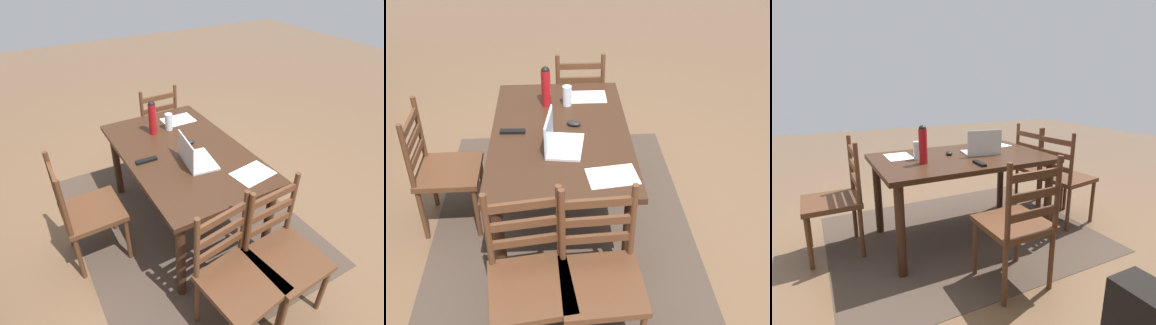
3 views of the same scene
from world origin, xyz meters
TOP-DOWN VIEW (x-y plane):
  - ground_plane at (0.00, 0.00)m, footprint 14.00×14.00m
  - area_rug at (0.00, 0.00)m, footprint 2.34×1.90m
  - dining_table at (0.00, 0.00)m, footprint 1.51×0.94m
  - chair_left_near at (-1.05, -0.19)m, footprint 0.46×0.46m
  - chair_right_near at (1.05, -0.19)m, footprint 0.44×0.44m
  - chair_far_head at (-0.00, 0.84)m, footprint 0.45×0.45m
  - chair_left_far at (-1.05, 0.19)m, footprint 0.50×0.50m
  - laptop at (-0.20, 0.02)m, footprint 0.35×0.26m
  - water_bottle at (0.39, 0.09)m, footprint 0.07×0.07m
  - drinking_glass at (0.38, -0.06)m, footprint 0.07×0.07m
  - computer_mouse at (0.08, -0.09)m, footprint 0.09×0.11m
  - tv_remote at (0.00, 0.32)m, footprint 0.05×0.17m
  - paper_stack_left at (-0.54, -0.29)m, footprint 0.25×0.32m
  - paper_stack_right at (0.51, -0.22)m, footprint 0.21×0.30m

SIDE VIEW (x-z plane):
  - ground_plane at x=0.00m, z-range 0.00..0.00m
  - area_rug at x=0.00m, z-range 0.00..0.01m
  - chair_left_near at x=-1.05m, z-range -0.01..0.94m
  - chair_right_near at x=1.05m, z-range -0.01..0.94m
  - chair_far_head at x=0.00m, z-range -0.01..0.94m
  - chair_left_far at x=-1.05m, z-range -0.01..0.94m
  - dining_table at x=0.00m, z-range 0.28..1.04m
  - paper_stack_left at x=-0.54m, z-range 0.75..0.76m
  - paper_stack_right at x=0.51m, z-range 0.75..0.76m
  - tv_remote at x=0.00m, z-range 0.75..0.77m
  - computer_mouse at x=0.08m, z-range 0.75..0.79m
  - laptop at x=-0.20m, z-range 0.70..0.93m
  - drinking_glass at x=0.38m, z-range 0.75..0.91m
  - water_bottle at x=0.39m, z-range 0.76..1.07m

